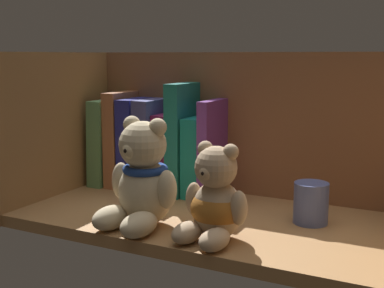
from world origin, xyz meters
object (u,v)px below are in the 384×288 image
teddy_bear_larger (142,180)px  book_7 (216,148)px  book_2 (138,142)px  pillar_candle (311,203)px  book_0 (111,141)px  book_1 (124,138)px  book_6 (201,156)px  teddy_bear_smaller (215,202)px  book_4 (170,152)px  book_3 (154,144)px  book_5 (186,138)px

teddy_bear_larger → book_7: bearing=82.1°
book_2 → pillar_candle: (37.49, -7.88, -5.67)cm
book_0 → book_1: book_1 is taller
book_0 → book_6: 21.04cm
book_6 → book_2: bearing=180.0°
book_0 → book_7: (23.98, 0.00, 0.46)cm
book_6 → teddy_bear_larger: teddy_bear_larger is taller
book_1 → book_2: (3.43, 0.00, -0.60)cm
book_1 → teddy_bear_smaller: bearing=-35.3°
book_6 → teddy_bear_smaller: book_6 is taller
book_4 → book_7: (9.81, 0.00, 1.57)cm
teddy_bear_smaller → book_0: bearing=147.5°
book_3 → book_4: size_ratio=1.18×
book_5 → book_1: bearing=180.0°
book_5 → teddy_bear_larger: (3.42, -21.17, -3.32)cm
book_2 → teddy_bear_smaller: size_ratio=1.26×
book_4 → book_2: bearing=180.0°
book_0 → book_2: 6.75cm
book_1 → book_3: 7.15cm
book_3 → teddy_bear_larger: bearing=-63.5°
book_6 → book_7: bearing=0.0°
book_3 → book_4: book_3 is taller
book_5 → book_7: bearing=0.0°
book_4 → teddy_bear_larger: teddy_bear_larger is taller
book_5 → book_3: bearing=180.0°
book_7 → book_2: bearing=180.0°
book_0 → pillar_candle: book_0 is taller
book_0 → book_2: (6.75, 0.00, 0.25)cm
book_5 → pillar_candle: (26.63, -7.88, -7.33)cm
book_2 → book_5: size_ratio=0.84×
book_0 → teddy_bear_smaller: 40.10cm
book_0 → book_6: size_ratio=1.16×
book_7 → pillar_candle: 22.52cm
book_4 → pillar_candle: 31.38cm
teddy_bear_larger → teddy_bear_smaller: 12.80cm
book_1 → book_3: bearing=0.0°
book_5 → book_6: (3.40, 0.00, -3.12)cm
book_0 → book_5: book_5 is taller
book_1 → teddy_bear_smaller: (30.38, -21.50, -3.96)cm
book_6 → teddy_bear_larger: 21.17cm
book_1 → book_2: bearing=0.0°
book_3 → book_7: (13.53, 0.00, 0.20)cm
book_0 → pillar_candle: (44.24, -7.88, -5.41)cm
book_3 → book_5: 7.35cm
book_5 → book_0: bearing=180.0°
book_7 → pillar_candle: book_7 is taller
book_4 → book_7: book_7 is taller
book_3 → book_7: 13.53cm
book_7 → book_0: bearing=180.0°
book_2 → book_6: 14.33cm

